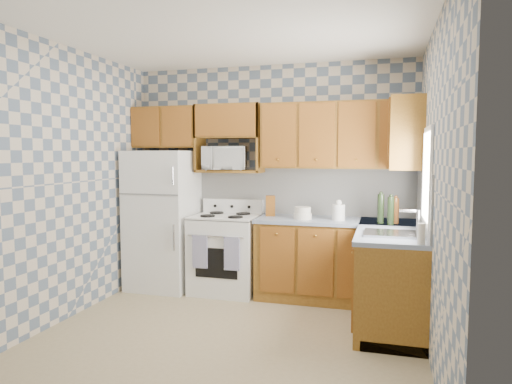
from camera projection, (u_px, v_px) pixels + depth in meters
floor at (228, 336)px, 4.11m from camera, size 3.40×3.40×0.00m
back_wall at (271, 178)px, 5.53m from camera, size 3.40×0.02×2.70m
right_wall at (434, 192)px, 3.54m from camera, size 0.02×3.20×2.70m
backsplash_back at (303, 191)px, 5.43m from camera, size 2.60×0.02×0.56m
backsplash_right at (424, 201)px, 4.32m from camera, size 0.02×1.60×0.56m
refrigerator at (163, 220)px, 5.58m from camera, size 0.75×0.70×1.68m
stove_body at (226, 254)px, 5.42m from camera, size 0.76×0.65×0.90m
cooktop at (226, 217)px, 5.39m from camera, size 0.76×0.65×0.02m
backguard at (233, 206)px, 5.64m from camera, size 0.76×0.08×0.17m
dish_towel_left at (200, 252)px, 5.14m from camera, size 0.18×0.02×0.37m
dish_towel_right at (232, 254)px, 5.03m from camera, size 0.18×0.02×0.37m
base_cabinets_back at (336, 262)px, 5.10m from camera, size 1.75×0.60×0.88m
base_cabinets_right at (390, 277)px, 4.47m from camera, size 0.60×1.60×0.88m
countertop_back at (336, 221)px, 5.06m from camera, size 1.77×0.63×0.04m
countertop_right at (390, 231)px, 4.43m from camera, size 0.63×1.60×0.04m
upper_cabinets_back at (339, 135)px, 5.11m from camera, size 1.75×0.33×0.74m
upper_cabinets_fridge at (167, 128)px, 5.67m from camera, size 0.82×0.33×0.50m
upper_cabinets_right at (406, 134)px, 4.74m from camera, size 0.33×0.70×0.74m
microwave_shelf at (230, 171)px, 5.50m from camera, size 0.80×0.33×0.03m
microwave at (225, 158)px, 5.47m from camera, size 0.58×0.45×0.28m
sink at (392, 234)px, 4.09m from camera, size 0.48×0.40×0.03m
window at (427, 176)px, 3.97m from camera, size 0.02×0.66×0.86m
bottle_0 at (381, 209)px, 4.73m from camera, size 0.07×0.07×0.31m
bottle_1 at (391, 211)px, 4.65m from camera, size 0.07×0.07×0.29m
bottle_2 at (396, 211)px, 4.73m from camera, size 0.07×0.07×0.27m
knife_block at (270, 206)px, 5.33m from camera, size 0.13×0.13×0.24m
electric_kettle at (339, 212)px, 4.97m from camera, size 0.14×0.14×0.17m
food_containers at (303, 213)px, 5.07m from camera, size 0.20×0.20×0.14m
soap_bottle at (421, 234)px, 3.64m from camera, size 0.06×0.06×0.17m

